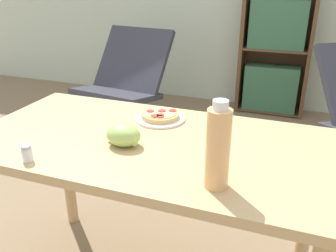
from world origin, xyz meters
TOP-DOWN VIEW (x-y plane):
  - dining_table at (0.06, -0.12)m, footprint 1.38×0.71m
  - pizza_on_plate at (0.04, 0.07)m, footprint 0.21×0.21m
  - grape_bunch at (0.00, -0.20)m, footprint 0.14×0.10m
  - drink_bottle at (0.38, -0.35)m, footprint 0.07×0.07m
  - salt_shaker at (-0.25, -0.42)m, footprint 0.04×0.04m
  - lounge_chair_near at (-0.91, 1.56)m, footprint 0.77×0.85m
  - bookshelf at (0.33, 2.45)m, footprint 0.68×0.30m

SIDE VIEW (x-z plane):
  - lounge_chair_near at x=-0.91m, z-range -0.15..0.73m
  - bookshelf at x=0.33m, z-range -0.05..1.26m
  - dining_table at x=0.06m, z-range 0.28..1.04m
  - pizza_on_plate at x=0.04m, z-range 0.76..0.80m
  - salt_shaker at x=-0.25m, z-range 0.77..0.82m
  - grape_bunch at x=0.00m, z-range 0.77..0.85m
  - drink_bottle at x=0.38m, z-range 0.76..1.03m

